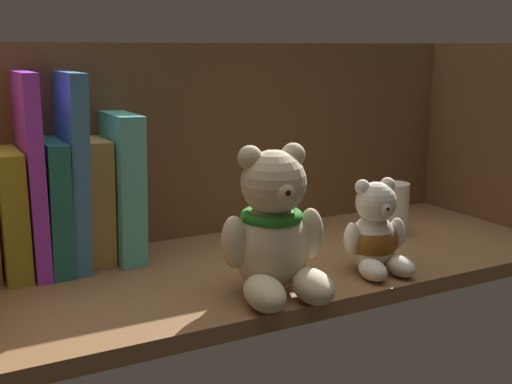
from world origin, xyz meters
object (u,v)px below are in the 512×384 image
Objects in this scene: book_3 at (28,172)px; teddy_bear_smaller at (375,235)px; book_2 at (9,211)px; book_7 at (119,185)px; book_4 at (51,203)px; teddy_bear_larger at (274,232)px; pillar_candle at (393,209)px; book_5 at (69,169)px; book_6 at (94,200)px.

book_3 is 2.10× the size of teddy_bear_smaller.
book_2 is 0.63× the size of book_3.
book_4 is at bearing 180.00° from book_7.
book_7 is (11.51, -0.00, -2.77)cm from book_3.
book_2 is 0.91× the size of teddy_bear_larger.
pillar_candle is (48.17, -9.60, -4.35)cm from book_4.
book_5 is (5.05, -0.00, -0.08)cm from book_3.
book_2 is 0.81× the size of book_7.
book_3 is 3.18× the size of pillar_candle.
teddy_bear_larger is 2.20× the size of pillar_candle.
book_7 is 2.47× the size of pillar_candle.
book_6 is (7.98, -0.00, -4.38)cm from book_3.
book_5 is at bearing 168.10° from pillar_candle.
book_2 is 0.97× the size of book_6.
pillar_candle is (12.82, 11.84, -0.74)cm from teddy_bear_smaller.
book_7 is 1.64× the size of teddy_bear_smaller.
book_4 reaches higher than teddy_bear_smaller.
teddy_bear_larger is at bearing -155.67° from pillar_candle.
book_3 reaches higher than pillar_candle.
book_7 is (6.46, 0.00, -2.69)cm from book_5.
book_4 is 49.31cm from pillar_candle.
book_6 reaches higher than teddy_bear_smaller.
book_6 is 0.94× the size of teddy_bear_larger.
teddy_bear_smaller is at bearing -27.92° from book_2.
book_4 is 41.50cm from teddy_bear_smaller.
pillar_candle is at bearing 24.33° from teddy_bear_larger.
book_4 is 0.85× the size of book_7.
book_2 is 5.12cm from book_4.
book_3 is at bearing 135.85° from teddy_bear_larger.
book_5 is at bearing 146.78° from teddy_bear_smaller.
book_3 reaches higher than book_4.
book_6 is 36.88cm from teddy_bear_smaller.
teddy_bear_smaller reaches higher than pillar_candle.
book_3 reaches higher than book_5.
book_7 is at bearing 117.07° from teddy_bear_larger.
book_4 is (5.11, 0.00, 0.43)cm from book_2.
book_3 is 11.83cm from book_7.
pillar_candle is (50.61, -9.60, -8.55)cm from book_3.
book_7 is (3.53, -0.00, 1.61)cm from book_6.
book_2 is at bearing 180.00° from book_5.
book_4 is 5.55cm from book_6.
book_6 is (10.65, 0.00, 0.25)cm from book_2.
teddy_bear_larger reaches higher than book_4.
pillar_candle is (45.56, -9.60, -8.47)cm from book_5.
book_4 is at bearing 132.62° from teddy_bear_larger.
book_3 is at bearing 180.00° from book_5.
book_7 reaches higher than pillar_candle.
book_5 is 39.89cm from teddy_bear_smaller.
teddy_bear_larger is at bearing -56.17° from book_6.
book_4 is 0.67× the size of book_5.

